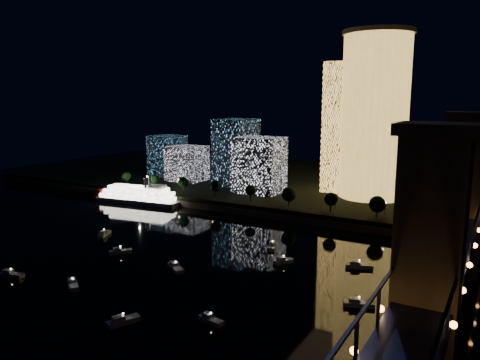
% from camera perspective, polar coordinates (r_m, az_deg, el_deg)
% --- Properties ---
extents(ground, '(520.00, 520.00, 0.00)m').
position_cam_1_polar(ground, '(139.62, -5.54, -12.84)').
color(ground, black).
rests_on(ground, ground).
extents(far_bank, '(420.00, 160.00, 5.00)m').
position_cam_1_polar(far_bank, '(279.54, 13.91, -0.91)').
color(far_bank, black).
rests_on(far_bank, ground).
extents(seawall, '(420.00, 6.00, 3.00)m').
position_cam_1_polar(seawall, '(207.68, 7.78, -4.75)').
color(seawall, '#6B5E4C').
rests_on(seawall, ground).
extents(tower_cylindrical, '(34.00, 34.00, 80.66)m').
position_cam_1_polar(tower_cylindrical, '(239.57, 16.08, 7.56)').
color(tower_cylindrical, '#FFC051').
rests_on(tower_cylindrical, far_bank).
extents(tower_rectangular, '(21.06, 21.06, 67.02)m').
position_cam_1_polar(tower_rectangular, '(252.04, 12.97, 6.22)').
color(tower_rectangular, '#FFC051').
rests_on(tower_rectangular, far_bank).
extents(midrise_blocks, '(97.44, 39.25, 37.23)m').
position_cam_1_polar(midrise_blocks, '(269.25, -2.59, 2.71)').
color(midrise_blocks, silver).
rests_on(midrise_blocks, far_bank).
extents(truss_bridge, '(13.00, 266.00, 50.00)m').
position_cam_1_polar(truss_bridge, '(114.80, 23.43, -10.12)').
color(truss_bridge, navy).
rests_on(truss_bridge, ground).
extents(riverboat, '(50.66, 16.77, 14.99)m').
position_cam_1_polar(riverboat, '(249.64, -12.68, -1.84)').
color(riverboat, silver).
rests_on(riverboat, ground).
extents(motorboats, '(112.75, 78.52, 2.78)m').
position_cam_1_polar(motorboats, '(149.77, -6.11, -10.90)').
color(motorboats, silver).
rests_on(motorboats, ground).
extents(esplanade_trees, '(165.58, 6.98, 8.99)m').
position_cam_1_polar(esplanade_trees, '(218.97, 3.62, -1.50)').
color(esplanade_trees, black).
rests_on(esplanade_trees, far_bank).
extents(street_lamps, '(132.70, 0.70, 5.65)m').
position_cam_1_polar(street_lamps, '(230.88, 1.15, -1.24)').
color(street_lamps, black).
rests_on(street_lamps, far_bank).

